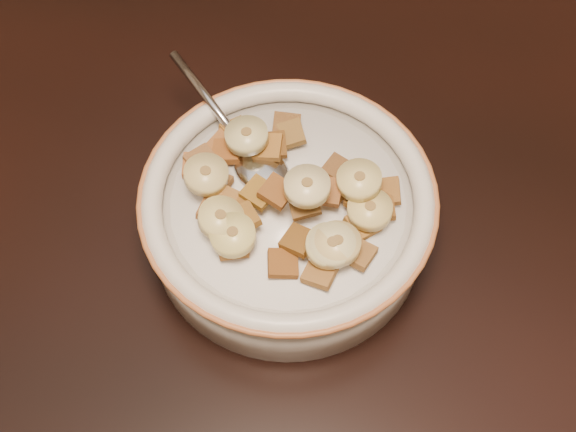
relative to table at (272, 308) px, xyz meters
The scene contains 44 objects.
table is the anchor object (origin of this frame).
cereal_bowl 0.07m from the table, 107.44° to the left, with size 0.20×0.20×0.05m, color beige.
milk 0.09m from the table, 107.44° to the left, with size 0.17×0.17×0.00m, color white.
spoon 0.11m from the table, 126.28° to the left, with size 0.04×0.05×0.01m, color #B8B9BD.
cereal_square_0 0.12m from the table, 120.57° to the left, with size 0.02×0.02×0.01m, color brown.
cereal_square_1 0.08m from the table, 65.03° to the left, with size 0.02×0.02×0.01m, color brown.
cereal_square_2 0.12m from the table, 59.66° to the left, with size 0.02×0.02×0.01m, color brown.
cereal_square_3 0.09m from the table, 156.09° to the left, with size 0.02×0.02×0.01m, color brown.
cereal_square_4 0.12m from the table, 85.97° to the left, with size 0.02×0.02×0.01m, color brown.
cereal_square_5 0.10m from the table, 166.60° to the left, with size 0.02×0.02×0.01m, color brown.
cereal_square_6 0.14m from the table, 115.45° to the left, with size 0.02×0.02×0.01m, color brown.
cereal_square_7 0.10m from the table, 130.28° to the left, with size 0.02×0.02×0.01m, color olive.
cereal_square_8 0.08m from the table, behind, with size 0.02×0.02×0.01m, color brown.
cereal_square_9 0.10m from the table, 157.19° to the left, with size 0.02×0.02×0.01m, color olive.
cereal_square_10 0.08m from the table, 21.87° to the left, with size 0.02×0.02×0.01m, color brown.
cereal_square_11 0.11m from the table, 153.80° to the left, with size 0.02×0.02×0.01m, color brown.
cereal_square_12 0.11m from the table, 79.86° to the left, with size 0.02×0.02×0.01m, color brown.
cereal_square_13 0.11m from the table, 92.78° to the left, with size 0.02×0.02×0.01m, color brown.
cereal_square_14 0.09m from the table, 154.27° to the left, with size 0.02×0.02×0.01m, color brown.
cereal_square_15 0.12m from the table, 122.58° to the left, with size 0.02×0.02×0.01m, color brown.
cereal_square_16 0.12m from the table, 64.88° to the left, with size 0.02×0.02×0.01m, color brown.
cereal_square_17 0.12m from the table, 155.51° to the left, with size 0.02×0.02×0.01m, color #955D31.
cereal_square_18 0.13m from the table, 134.13° to the left, with size 0.02×0.02×0.01m, color #8B5F21.
cereal_square_19 0.10m from the table, 36.60° to the left, with size 0.02×0.02×0.01m, color olive.
cereal_square_20 0.13m from the table, 113.46° to the left, with size 0.02×0.02×0.01m, color brown.
cereal_square_21 0.10m from the table, 115.03° to the left, with size 0.02×0.02×0.01m, color brown.
cereal_square_22 0.12m from the table, 141.05° to the left, with size 0.02×0.02×0.01m, color brown.
cereal_square_23 0.13m from the table, 140.83° to the left, with size 0.02×0.02×0.01m, color #9C5820.
cereal_square_24 0.10m from the table, 89.41° to the left, with size 0.02×0.02×0.01m, color brown.
cereal_square_25 0.12m from the table, 152.73° to the left, with size 0.02×0.02×0.01m, color brown.
cereal_square_26 0.11m from the table, 66.90° to the left, with size 0.02×0.02×0.01m, color #935C18.
cereal_square_27 0.10m from the table, 55.68° to the left, with size 0.02×0.02×0.01m, color olive.
cereal_square_28 0.11m from the table, 82.44° to the left, with size 0.02×0.02×0.01m, color brown.
cereal_square_29 0.08m from the table, 16.78° to the left, with size 0.02×0.02×0.01m, color #915D2E.
banana_slice_0 0.11m from the table, 58.15° to the left, with size 0.03×0.03×0.01m, color tan.
banana_slice_1 0.10m from the table, 39.05° to the left, with size 0.03×0.03×0.01m, color #D2B977.
banana_slice_2 0.12m from the table, 89.62° to the left, with size 0.03×0.03×0.01m, color beige.
banana_slice_3 0.09m from the table, behind, with size 0.03×0.03×0.01m, color #EDDD7A.
banana_slice_4 0.10m from the table, 37.82° to the left, with size 0.03×0.03×0.01m, color #FFEBA2.
banana_slice_5 0.12m from the table, 72.01° to the left, with size 0.03×0.03×0.01m, color #D2BC7F.
banana_slice_6 0.10m from the table, 39.24° to the left, with size 0.03×0.03×0.01m, color #E3D379.
banana_slice_7 0.13m from the table, 131.61° to the left, with size 0.03×0.03×0.01m, color #D0C77F.
banana_slice_8 0.12m from the table, 157.94° to the left, with size 0.03×0.03×0.01m, color tan.
banana_slice_9 0.10m from the table, behind, with size 0.03×0.03×0.01m, color #DCCA84.
Camera 1 is at (0.14, -0.20, 1.28)m, focal length 50.00 mm.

